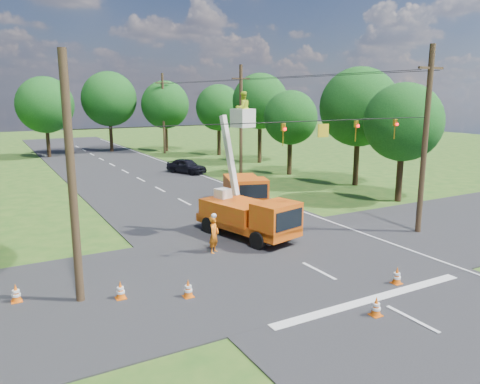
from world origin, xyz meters
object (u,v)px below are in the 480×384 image
pole_right_far (163,113)px  tree_far_c (165,105)px  traffic_cone_4 (188,289)px  tree_right_e (219,108)px  pole_right_near (425,140)px  traffic_cone_1 (397,276)px  traffic_cone_5 (120,290)px  ground_worker (214,235)px  traffic_cone_3 (242,208)px  bucket_truck (249,208)px  tree_right_c (290,118)px  tree_far_b (109,99)px  traffic_cone_2 (273,219)px  pole_left (72,181)px  traffic_cone_0 (376,307)px  tree_right_b (359,107)px  pole_right_mid (241,121)px  traffic_cone_7 (231,189)px  tree_right_d (260,101)px  traffic_cone_6 (16,293)px  distant_car (186,166)px  tree_far_a (45,105)px  second_truck (245,189)px

pole_right_far → tree_far_c: bearing=63.4°
traffic_cone_4 → tree_right_e: 41.98m
pole_right_far → pole_right_near: bearing=-90.0°
traffic_cone_1 → traffic_cone_5: (-10.05, 4.01, 0.00)m
traffic_cone_4 → pole_right_far: size_ratio=0.07×
ground_worker → traffic_cone_3: size_ratio=2.56×
bucket_truck → traffic_cone_4: 7.98m
tree_right_c → tree_far_b: tree_far_b is taller
traffic_cone_2 → traffic_cone_4: same height
traffic_cone_2 → bucket_truck: bearing=-150.6°
traffic_cone_5 → pole_left: 4.39m
traffic_cone_0 → traffic_cone_2: bearing=74.3°
bucket_truck → traffic_cone_0: bucket_truck is taller
tree_right_b → pole_right_mid: bearing=129.1°
tree_far_b → tree_far_c: 7.20m
traffic_cone_7 → tree_right_d: 18.03m
tree_far_c → traffic_cone_3: bearing=-102.5°
pole_right_near → tree_right_b: pole_right_near is taller
tree_right_b → tree_right_e: 23.04m
ground_worker → traffic_cone_1: size_ratio=2.56×
traffic_cone_7 → pole_right_far: pole_right_far is taller
ground_worker → pole_right_mid: (11.35, 17.61, 4.20)m
bucket_truck → pole_right_far: (8.66, 36.27, 3.49)m
traffic_cone_5 → traffic_cone_6: size_ratio=1.00×
pole_right_far → tree_right_e: (5.30, -5.00, 0.70)m
traffic_cone_4 → tree_right_c: (19.11, 20.66, 4.95)m
tree_right_b → traffic_cone_2: bearing=-151.5°
distant_car → traffic_cone_7: (-0.76, -10.47, -0.36)m
tree_right_d → tree_far_a: (-19.80, 16.00, -0.49)m
traffic_cone_5 → pole_right_mid: 26.89m
pole_right_near → tree_right_e: (5.30, 35.00, 0.70)m
ground_worker → tree_right_c: 23.51m
ground_worker → traffic_cone_2: (5.16, 2.73, -0.55)m
traffic_cone_0 → traffic_cone_6: bearing=146.0°
second_truck → tree_right_c: 13.79m
traffic_cone_4 → pole_right_far: (14.41, 41.66, 4.75)m
traffic_cone_2 → pole_left: bearing=-156.6°
traffic_cone_2 → pole_right_mid: bearing=67.4°
pole_right_near → pole_right_mid: (0.00, 20.00, 0.00)m
bucket_truck → tree_right_c: tree_right_c is taller
traffic_cone_5 → ground_worker: bearing=29.0°
second_truck → traffic_cone_7: 3.76m
second_truck → traffic_cone_1: (-1.50, -14.84, -0.75)m
second_truck → tree_far_b: bearing=109.0°
tree_right_e → tree_far_a: 20.43m
second_truck → tree_right_d: (11.41, 16.73, 5.57)m
bucket_truck → pole_right_far: bearing=62.7°
second_truck → tree_right_c: (9.81, 8.73, 4.20)m
pole_right_mid → traffic_cone_7: bearing=-125.2°
ground_worker → traffic_cone_5: size_ratio=2.56×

